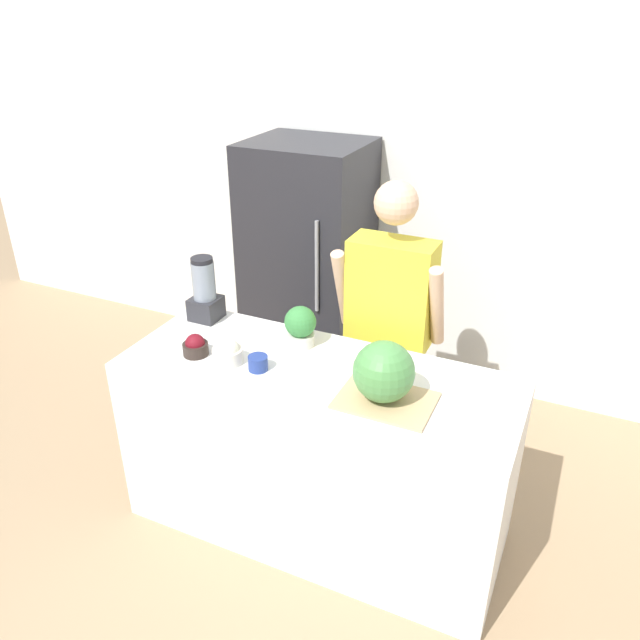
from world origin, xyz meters
TOP-DOWN VIEW (x-y plane):
  - ground_plane at (0.00, 0.00)m, footprint 14.00×14.00m
  - wall_back at (0.00, 2.05)m, footprint 8.00×0.06m
  - counter_island at (0.00, 0.36)m, footprint 1.86×0.72m
  - refrigerator at (-0.68, 1.67)m, footprint 0.75×0.68m
  - person at (0.14, 0.98)m, footprint 0.58×0.27m
  - cutting_board at (0.37, 0.26)m, footprint 0.41×0.30m
  - watermelon at (0.35, 0.27)m, footprint 0.26×0.26m
  - bowl_cherries at (-0.59, 0.26)m, footprint 0.12×0.12m
  - bowl_cream at (-0.41, 0.26)m, footprint 0.14×0.14m
  - bowl_small_blue at (-0.25, 0.26)m, footprint 0.09×0.09m
  - blender at (-0.76, 0.60)m, footprint 0.15×0.15m
  - potted_plant at (-0.18, 0.55)m, footprint 0.16×0.16m

SIDE VIEW (x-z plane):
  - ground_plane at x=0.00m, z-range 0.00..0.00m
  - counter_island at x=0.00m, z-range 0.00..0.93m
  - refrigerator at x=-0.68m, z-range 0.00..1.68m
  - person at x=0.14m, z-range 0.02..1.71m
  - cutting_board at x=0.37m, z-range 0.93..0.95m
  - bowl_small_blue at x=-0.25m, z-range 0.93..1.00m
  - bowl_cherries at x=-0.59m, z-range 0.92..1.03m
  - bowl_cream at x=-0.41m, z-range 0.92..1.05m
  - potted_plant at x=-0.18m, z-range 0.93..1.14m
  - watermelon at x=0.35m, z-range 0.95..1.21m
  - blender at x=-0.76m, z-range 0.91..1.26m
  - wall_back at x=0.00m, z-range 0.00..2.60m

